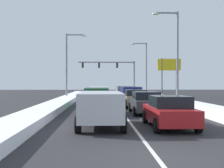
{
  "coord_description": "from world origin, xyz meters",
  "views": [
    {
      "loc": [
        -1.62,
        -8.21,
        2.13
      ],
      "look_at": [
        0.29,
        37.3,
        1.92
      ],
      "focal_mm": 47.92,
      "sensor_mm": 36.0,
      "label": 1
    }
  ],
  "objects_px": {
    "suv_white_center_lane_fourth": "(98,93)",
    "suv_silver_center_lane_nearest": "(101,106)",
    "suv_gray_right_lane_fifth": "(124,91)",
    "street_lamp_right_near": "(174,49)",
    "sedan_red_right_lane_nearest": "(169,111)",
    "traffic_light_gantry": "(114,69)",
    "sedan_charcoal_right_lane_second": "(146,103)",
    "street_lamp_right_mid": "(144,64)",
    "sedan_maroon_center_lane_fifth": "(99,93)",
    "suv_green_center_lane_third": "(97,95)",
    "street_lamp_left_mid": "(69,60)",
    "roadside_sign_right": "(169,69)",
    "suv_navy_right_lane_fourth": "(130,93)",
    "sedan_black_center_lane_second": "(97,103)",
    "sedan_tan_right_lane_third": "(135,98)"
  },
  "relations": [
    {
      "from": "suv_white_center_lane_fourth",
      "to": "suv_silver_center_lane_nearest",
      "type": "bearing_deg",
      "value": -89.32
    },
    {
      "from": "suv_gray_right_lane_fifth",
      "to": "street_lamp_right_near",
      "type": "xyz_separation_m",
      "value": [
        4.24,
        -10.23,
        4.45
      ]
    },
    {
      "from": "sedan_red_right_lane_nearest",
      "to": "traffic_light_gantry",
      "type": "height_order",
      "value": "traffic_light_gantry"
    },
    {
      "from": "street_lamp_right_near",
      "to": "sedan_charcoal_right_lane_second",
      "type": "bearing_deg",
      "value": -114.86
    },
    {
      "from": "sedan_red_right_lane_nearest",
      "to": "street_lamp_right_mid",
      "type": "bearing_deg",
      "value": 83.35
    },
    {
      "from": "sedan_maroon_center_lane_fifth",
      "to": "street_lamp_right_mid",
      "type": "distance_m",
      "value": 12.99
    },
    {
      "from": "sedan_red_right_lane_nearest",
      "to": "street_lamp_right_near",
      "type": "bearing_deg",
      "value": 74.98
    },
    {
      "from": "sedan_maroon_center_lane_fifth",
      "to": "traffic_light_gantry",
      "type": "height_order",
      "value": "traffic_light_gantry"
    },
    {
      "from": "suv_green_center_lane_third",
      "to": "street_lamp_left_mid",
      "type": "bearing_deg",
      "value": 106.66
    },
    {
      "from": "sedan_charcoal_right_lane_second",
      "to": "roadside_sign_right",
      "type": "xyz_separation_m",
      "value": [
        6.4,
        20.29,
        3.25
      ]
    },
    {
      "from": "suv_navy_right_lane_fourth",
      "to": "street_lamp_right_near",
      "type": "xyz_separation_m",
      "value": [
        4.1,
        -3.07,
        4.45
      ]
    },
    {
      "from": "sedan_red_right_lane_nearest",
      "to": "sedan_black_center_lane_second",
      "type": "xyz_separation_m",
      "value": [
        -3.43,
        5.99,
        0.0
      ]
    },
    {
      "from": "sedan_black_center_lane_second",
      "to": "street_lamp_right_near",
      "type": "xyz_separation_m",
      "value": [
        7.66,
        9.76,
        4.71
      ]
    },
    {
      "from": "street_lamp_left_mid",
      "to": "suv_navy_right_lane_fourth",
      "type": "bearing_deg",
      "value": -35.2
    },
    {
      "from": "suv_green_center_lane_third",
      "to": "roadside_sign_right",
      "type": "height_order",
      "value": "roadside_sign_right"
    },
    {
      "from": "sedan_black_center_lane_second",
      "to": "street_lamp_right_near",
      "type": "relative_size",
      "value": 0.49
    },
    {
      "from": "suv_navy_right_lane_fourth",
      "to": "suv_silver_center_lane_nearest",
      "type": "xyz_separation_m",
      "value": [
        -3.36,
        -18.52,
        0.0
      ]
    },
    {
      "from": "sedan_tan_right_lane_third",
      "to": "roadside_sign_right",
      "type": "height_order",
      "value": "roadside_sign_right"
    },
    {
      "from": "street_lamp_right_mid",
      "to": "roadside_sign_right",
      "type": "xyz_separation_m",
      "value": [
        2.21,
        -8.22,
        -1.15
      ]
    },
    {
      "from": "suv_green_center_lane_third",
      "to": "street_lamp_right_mid",
      "type": "relative_size",
      "value": 0.56
    },
    {
      "from": "suv_gray_right_lane_fifth",
      "to": "street_lamp_right_mid",
      "type": "height_order",
      "value": "street_lamp_right_mid"
    },
    {
      "from": "sedan_black_center_lane_second",
      "to": "sedan_tan_right_lane_third",
      "type": "bearing_deg",
      "value": 61.11
    },
    {
      "from": "sedan_tan_right_lane_third",
      "to": "suv_gray_right_lane_fifth",
      "type": "xyz_separation_m",
      "value": [
        0.17,
        14.12,
        0.25
      ]
    },
    {
      "from": "suv_navy_right_lane_fourth",
      "to": "suv_silver_center_lane_nearest",
      "type": "bearing_deg",
      "value": -100.27
    },
    {
      "from": "sedan_red_right_lane_nearest",
      "to": "suv_navy_right_lane_fourth",
      "type": "relative_size",
      "value": 0.92
    },
    {
      "from": "sedan_black_center_lane_second",
      "to": "street_lamp_left_mid",
      "type": "xyz_separation_m",
      "value": [
        -3.66,
        17.92,
        4.2
      ]
    },
    {
      "from": "suv_navy_right_lane_fourth",
      "to": "street_lamp_left_mid",
      "type": "xyz_separation_m",
      "value": [
        -7.22,
        5.09,
        3.95
      ]
    },
    {
      "from": "sedan_red_right_lane_nearest",
      "to": "sedan_maroon_center_lane_fifth",
      "type": "height_order",
      "value": "same"
    },
    {
      "from": "street_lamp_right_near",
      "to": "street_lamp_left_mid",
      "type": "distance_m",
      "value": 13.96
    },
    {
      "from": "sedan_tan_right_lane_third",
      "to": "suv_green_center_lane_third",
      "type": "height_order",
      "value": "suv_green_center_lane_third"
    },
    {
      "from": "roadside_sign_right",
      "to": "suv_gray_right_lane_fifth",
      "type": "bearing_deg",
      "value": -174.05
    },
    {
      "from": "sedan_red_right_lane_nearest",
      "to": "suv_green_center_lane_third",
      "type": "height_order",
      "value": "suv_green_center_lane_third"
    },
    {
      "from": "suv_silver_center_lane_nearest",
      "to": "street_lamp_right_near",
      "type": "height_order",
      "value": "street_lamp_right_near"
    },
    {
      "from": "suv_green_center_lane_third",
      "to": "suv_white_center_lane_fourth",
      "type": "bearing_deg",
      "value": 89.24
    },
    {
      "from": "sedan_red_right_lane_nearest",
      "to": "sedan_charcoal_right_lane_second",
      "type": "relative_size",
      "value": 1.0
    },
    {
      "from": "suv_white_center_lane_fourth",
      "to": "sedan_maroon_center_lane_fifth",
      "type": "distance_m",
      "value": 6.81
    },
    {
      "from": "suv_white_center_lane_fourth",
      "to": "street_lamp_left_mid",
      "type": "height_order",
      "value": "street_lamp_left_mid"
    },
    {
      "from": "sedan_red_right_lane_nearest",
      "to": "sedan_black_center_lane_second",
      "type": "bearing_deg",
      "value": 119.81
    },
    {
      "from": "sedan_red_right_lane_nearest",
      "to": "street_lamp_right_near",
      "type": "height_order",
      "value": "street_lamp_right_near"
    },
    {
      "from": "sedan_tan_right_lane_third",
      "to": "sedan_black_center_lane_second",
      "type": "bearing_deg",
      "value": -118.89
    },
    {
      "from": "street_lamp_left_mid",
      "to": "roadside_sign_right",
      "type": "height_order",
      "value": "street_lamp_left_mid"
    },
    {
      "from": "traffic_light_gantry",
      "to": "suv_white_center_lane_fourth",
      "type": "bearing_deg",
      "value": -97.13
    },
    {
      "from": "sedan_maroon_center_lane_fifth",
      "to": "street_lamp_right_mid",
      "type": "bearing_deg",
      "value": 52.79
    },
    {
      "from": "suv_white_center_lane_fourth",
      "to": "street_lamp_left_mid",
      "type": "distance_m",
      "value": 7.76
    },
    {
      "from": "sedan_maroon_center_lane_fifth",
      "to": "street_lamp_left_mid",
      "type": "bearing_deg",
      "value": -162.2
    },
    {
      "from": "street_lamp_right_mid",
      "to": "suv_gray_right_lane_fifth",
      "type": "bearing_deg",
      "value": -114.7
    },
    {
      "from": "roadside_sign_right",
      "to": "suv_navy_right_lane_fourth",
      "type": "bearing_deg",
      "value": -128.19
    },
    {
      "from": "street_lamp_left_mid",
      "to": "street_lamp_right_near",
      "type": "bearing_deg",
      "value": -35.81
    },
    {
      "from": "street_lamp_right_mid",
      "to": "roadside_sign_right",
      "type": "bearing_deg",
      "value": -74.96
    },
    {
      "from": "suv_navy_right_lane_fourth",
      "to": "suv_silver_center_lane_nearest",
      "type": "height_order",
      "value": "same"
    }
  ]
}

